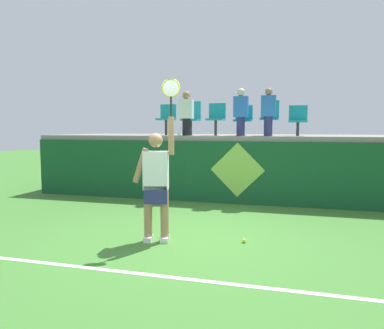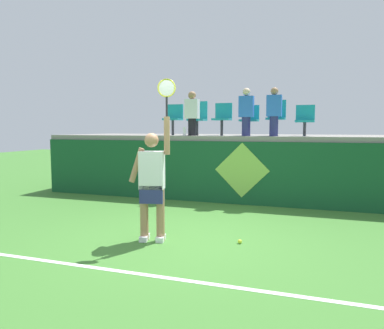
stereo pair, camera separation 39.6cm
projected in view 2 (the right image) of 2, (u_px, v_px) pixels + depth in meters
name	position (u px, v px, depth m)	size (l,w,h in m)	color
ground_plane	(183.00, 240.00, 5.88)	(40.00, 40.00, 0.00)	#3D752D
court_back_wall	(229.00, 172.00, 8.73)	(10.04, 0.20, 1.46)	#144C28
spectator_platform	(242.00, 137.00, 10.06)	(10.04, 3.08, 0.12)	gray
court_baseline_stripe	(141.00, 274.00, 4.49)	(9.04, 0.08, 0.01)	white
tennis_player	(152.00, 181.00, 5.76)	(0.74, 0.34, 2.52)	white
tennis_ball	(240.00, 241.00, 5.69)	(0.07, 0.07, 0.07)	#D1E533
water_bottle	(185.00, 131.00, 9.06)	(0.07, 0.07, 0.21)	white
stadium_chair_0	(174.00, 117.00, 9.89)	(0.44, 0.42, 0.83)	#38383D
stadium_chair_1	(198.00, 117.00, 9.68)	(0.44, 0.42, 0.89)	#38383D
stadium_chair_2	(223.00, 117.00, 9.46)	(0.44, 0.42, 0.83)	#38383D
stadium_chair_3	(250.00, 118.00, 9.24)	(0.44, 0.42, 0.76)	#38383D
stadium_chair_4	(276.00, 116.00, 9.03)	(0.44, 0.42, 0.88)	#38383D
stadium_chair_5	(305.00, 119.00, 8.81)	(0.44, 0.42, 0.74)	#38383D
spectator_0	(246.00, 111.00, 8.80)	(0.34, 0.20, 1.13)	navy
spectator_1	(192.00, 113.00, 9.22)	(0.34, 0.20, 1.10)	black
spectator_2	(274.00, 111.00, 8.59)	(0.34, 0.20, 1.12)	navy
wall_signage_mount	(241.00, 205.00, 8.60)	(1.27, 0.01, 1.44)	#144C28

